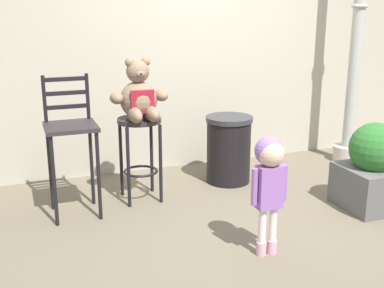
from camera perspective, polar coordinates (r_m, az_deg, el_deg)
name	(u,v)px	position (r m, az deg, el deg)	size (l,w,h in m)	color
ground_plane	(259,217)	(4.39, 7.86, -8.41)	(24.00, 24.00, 0.00)	#675D4B
bar_stool_with_teddy	(140,142)	(4.58, -6.10, 0.27)	(0.41, 0.41, 0.79)	#2A2427
teddy_bear	(139,97)	(4.46, -6.17, 5.47)	(0.53, 0.48, 0.56)	#7F6850
child_walking	(269,171)	(3.54, 9.03, -3.08)	(0.29, 0.23, 0.90)	#CC9CAA
trash_bin	(229,149)	(5.10, 4.29, -0.59)	(0.48, 0.48, 0.70)	black
lamppost	(355,55)	(5.93, 18.51, 9.78)	(0.32, 0.32, 3.10)	#B7A9A6
bar_chair_empty	(71,135)	(4.32, -13.95, 1.07)	(0.43, 0.43, 1.22)	#2A2427
planter_with_shrub	(373,169)	(4.72, 20.36, -2.77)	(0.55, 0.55, 0.79)	#575655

